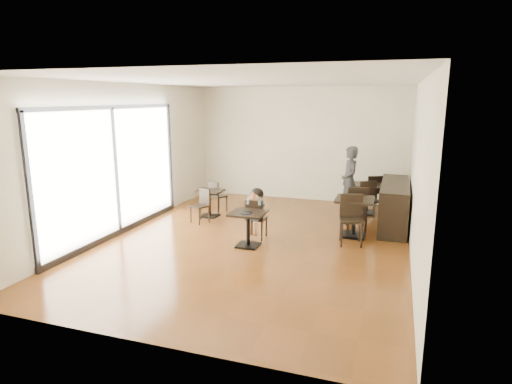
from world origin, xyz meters
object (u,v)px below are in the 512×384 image
at_px(child_table, 248,229).
at_px(chair_back_b, 370,201).
at_px(chair_mid_a, 357,207).
at_px(chair_left_b, 200,206).
at_px(chair_back_a, 373,192).
at_px(cafe_table_left, 210,204).
at_px(child_chair, 257,219).
at_px(cafe_table_back, 365,199).
at_px(chair_left_a, 218,196).
at_px(adult_patron, 349,181).
at_px(child, 257,213).
at_px(cafe_table_mid, 354,217).
at_px(chair_mid_b, 351,220).

xyz_separation_m(child_table, chair_back_b, (2.15, 2.75, 0.10)).
xyz_separation_m(chair_mid_a, chair_left_b, (-3.55, -0.65, -0.10)).
bearing_deg(chair_back_b, chair_back_a, 67.81).
xyz_separation_m(cafe_table_left, chair_back_b, (3.78, 1.00, 0.12)).
relative_size(child_chair, chair_left_b, 1.06).
height_order(cafe_table_left, chair_left_b, chair_left_b).
relative_size(cafe_table_back, chair_left_a, 0.95).
distance_m(adult_patron, chair_back_b, 0.72).
xyz_separation_m(chair_left_a, chair_back_b, (3.78, 0.45, 0.06)).
bearing_deg(chair_back_b, child, -156.47).
relative_size(child_chair, chair_back_b, 0.93).
bearing_deg(cafe_table_mid, child_chair, -158.39).
relative_size(cafe_table_back, chair_mid_a, 0.76).
distance_m(chair_left_b, chair_back_a, 4.61).
height_order(cafe_table_back, chair_left_b, chair_left_b).
bearing_deg(child_table, chair_mid_b, 21.61).
bearing_deg(chair_left_b, cafe_table_left, 113.95).
relative_size(adult_patron, chair_back_a, 1.90).
bearing_deg(chair_back_b, adult_patron, 132.65).
height_order(chair_mid_a, chair_back_b, chair_mid_a).
distance_m(chair_left_a, chair_back_b, 3.80).
distance_m(child_chair, chair_mid_a, 2.32).
bearing_deg(adult_patron, chair_mid_b, -14.54).
bearing_deg(cafe_table_left, chair_mid_b, -15.73).
bearing_deg(chair_mid_b, cafe_table_left, 153.31).
bearing_deg(chair_left_b, cafe_table_back, 54.00).
height_order(chair_left_a, chair_back_a, chair_back_a).
bearing_deg(cafe_table_mid, chair_left_b, -178.36).
bearing_deg(chair_back_a, child, 34.77).
xyz_separation_m(child_table, chair_mid_a, (1.92, 1.86, 0.15)).
xyz_separation_m(chair_back_a, chair_back_b, (0.00, -1.10, 0.00)).
height_order(cafe_table_mid, chair_back_a, chair_back_a).
distance_m(child_table, chair_mid_a, 2.68).
distance_m(cafe_table_mid, chair_left_a, 3.68).
bearing_deg(chair_mid_b, child, 175.27).
distance_m(chair_mid_a, chair_left_a, 3.58).
relative_size(child_table, child, 0.66).
relative_size(adult_patron, chair_mid_a, 1.74).
height_order(chair_mid_b, chair_back_a, chair_mid_b).
xyz_separation_m(cafe_table_left, chair_left_a, (0.00, 0.55, 0.07)).
bearing_deg(adult_patron, child_chair, -55.56).
relative_size(chair_left_a, chair_back_b, 0.87).
height_order(adult_patron, chair_left_a, adult_patron).
distance_m(chair_mid_b, chair_back_b, 2.01).
xyz_separation_m(cafe_table_back, chair_back_b, (0.15, -0.55, 0.08)).
bearing_deg(adult_patron, chair_back_b, 42.65).
height_order(child_chair, child, child).
xyz_separation_m(adult_patron, chair_mid_b, (0.30, -2.24, -0.37)).
distance_m(adult_patron, cafe_table_mid, 1.78).
xyz_separation_m(child, cafe_table_left, (-1.63, 1.21, -0.20)).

